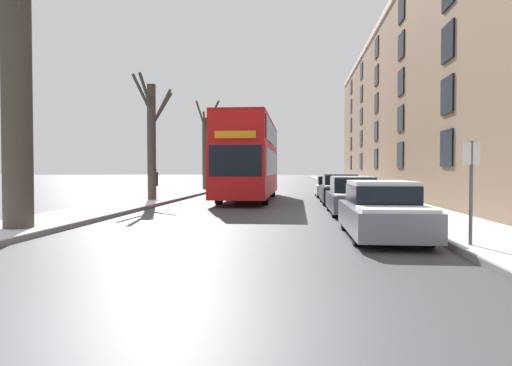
{
  "coord_description": "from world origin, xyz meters",
  "views": [
    {
      "loc": [
        1.6,
        -4.53,
        1.65
      ],
      "look_at": [
        -0.18,
        14.92,
        1.11
      ],
      "focal_mm": 32.0,
      "sensor_mm": 36.0,
      "label": 1
    }
  ],
  "objects_px": {
    "parked_car_3": "(331,187)",
    "street_sign_post": "(471,188)",
    "bare_tree_left_1": "(152,136)",
    "bare_tree_left_2": "(205,149)",
    "double_decker_bus": "(249,156)",
    "parked_car_1": "(352,197)",
    "pedestrian_left_sidewalk": "(155,183)",
    "bare_tree_left_0": "(14,65)",
    "parked_car_2": "(340,190)",
    "parked_car_0": "(382,211)"
  },
  "relations": [
    {
      "from": "bare_tree_left_1",
      "to": "parked_car_0",
      "type": "relative_size",
      "value": 1.47
    },
    {
      "from": "street_sign_post",
      "to": "bare_tree_left_0",
      "type": "bearing_deg",
      "value": 170.82
    },
    {
      "from": "parked_car_1",
      "to": "pedestrian_left_sidewalk",
      "type": "distance_m",
      "value": 11.21
    },
    {
      "from": "bare_tree_left_0",
      "to": "street_sign_post",
      "type": "xyz_separation_m",
      "value": [
        10.73,
        -1.73,
        -3.07
      ]
    },
    {
      "from": "double_decker_bus",
      "to": "pedestrian_left_sidewalk",
      "type": "bearing_deg",
      "value": -157.38
    },
    {
      "from": "parked_car_2",
      "to": "parked_car_3",
      "type": "height_order",
      "value": "parked_car_2"
    },
    {
      "from": "parked_car_3",
      "to": "bare_tree_left_0",
      "type": "bearing_deg",
      "value": -118.01
    },
    {
      "from": "parked_car_0",
      "to": "pedestrian_left_sidewalk",
      "type": "relative_size",
      "value": 2.48
    },
    {
      "from": "parked_car_0",
      "to": "parked_car_3",
      "type": "bearing_deg",
      "value": 90.0
    },
    {
      "from": "parked_car_3",
      "to": "bare_tree_left_1",
      "type": "bearing_deg",
      "value": -148.01
    },
    {
      "from": "bare_tree_left_0",
      "to": "parked_car_2",
      "type": "distance_m",
      "value": 15.29
    },
    {
      "from": "bare_tree_left_2",
      "to": "parked_car_3",
      "type": "height_order",
      "value": "bare_tree_left_2"
    },
    {
      "from": "parked_car_2",
      "to": "bare_tree_left_1",
      "type": "bearing_deg",
      "value": 179.45
    },
    {
      "from": "double_decker_bus",
      "to": "parked_car_0",
      "type": "distance_m",
      "value": 14.8
    },
    {
      "from": "parked_car_0",
      "to": "parked_car_3",
      "type": "distance_m",
      "value": 17.32
    },
    {
      "from": "parked_car_1",
      "to": "bare_tree_left_2",
      "type": "bearing_deg",
      "value": 117.03
    },
    {
      "from": "bare_tree_left_1",
      "to": "double_decker_bus",
      "type": "relative_size",
      "value": 0.56
    },
    {
      "from": "bare_tree_left_2",
      "to": "pedestrian_left_sidewalk",
      "type": "relative_size",
      "value": 4.1
    },
    {
      "from": "parked_car_2",
      "to": "parked_car_3",
      "type": "distance_m",
      "value": 6.02
    },
    {
      "from": "parked_car_1",
      "to": "parked_car_3",
      "type": "bearing_deg",
      "value": 90.0
    },
    {
      "from": "street_sign_post",
      "to": "parked_car_3",
      "type": "bearing_deg",
      "value": 94.11
    },
    {
      "from": "bare_tree_left_1",
      "to": "parked_car_1",
      "type": "bearing_deg",
      "value": -29.45
    },
    {
      "from": "double_decker_bus",
      "to": "parked_car_1",
      "type": "bearing_deg",
      "value": -58.92
    },
    {
      "from": "parked_car_2",
      "to": "pedestrian_left_sidewalk",
      "type": "distance_m",
      "value": 9.57
    },
    {
      "from": "bare_tree_left_0",
      "to": "bare_tree_left_2",
      "type": "relative_size",
      "value": 1.28
    },
    {
      "from": "parked_car_3",
      "to": "street_sign_post",
      "type": "relative_size",
      "value": 1.81
    },
    {
      "from": "bare_tree_left_0",
      "to": "street_sign_post",
      "type": "height_order",
      "value": "bare_tree_left_0"
    },
    {
      "from": "parked_car_3",
      "to": "street_sign_post",
      "type": "distance_m",
      "value": 19.36
    },
    {
      "from": "bare_tree_left_1",
      "to": "double_decker_bus",
      "type": "distance_m",
      "value": 5.45
    },
    {
      "from": "bare_tree_left_2",
      "to": "pedestrian_left_sidewalk",
      "type": "xyz_separation_m",
      "value": [
        -0.14,
        -12.56,
        -2.36
      ]
    },
    {
      "from": "bare_tree_left_0",
      "to": "parked_car_0",
      "type": "xyz_separation_m",
      "value": [
        9.34,
        0.24,
        -3.72
      ]
    },
    {
      "from": "parked_car_1",
      "to": "bare_tree_left_1",
      "type": "bearing_deg",
      "value": 150.55
    },
    {
      "from": "pedestrian_left_sidewalk",
      "to": "parked_car_1",
      "type": "bearing_deg",
      "value": 37.3
    },
    {
      "from": "bare_tree_left_0",
      "to": "parked_car_2",
      "type": "bearing_deg",
      "value": 51.01
    },
    {
      "from": "bare_tree_left_0",
      "to": "parked_car_1",
      "type": "bearing_deg",
      "value": 33.85
    },
    {
      "from": "bare_tree_left_2",
      "to": "parked_car_2",
      "type": "xyz_separation_m",
      "value": [
        9.4,
        -13.16,
        -2.65
      ]
    },
    {
      "from": "bare_tree_left_1",
      "to": "parked_car_3",
      "type": "distance_m",
      "value": 11.54
    },
    {
      "from": "bare_tree_left_2",
      "to": "parked_car_0",
      "type": "relative_size",
      "value": 1.65
    },
    {
      "from": "pedestrian_left_sidewalk",
      "to": "street_sign_post",
      "type": "height_order",
      "value": "street_sign_post"
    },
    {
      "from": "bare_tree_left_2",
      "to": "double_decker_bus",
      "type": "relative_size",
      "value": 0.63
    },
    {
      "from": "parked_car_0",
      "to": "parked_car_1",
      "type": "bearing_deg",
      "value": 90.0
    },
    {
      "from": "parked_car_0",
      "to": "parked_car_3",
      "type": "height_order",
      "value": "parked_car_0"
    },
    {
      "from": "parked_car_3",
      "to": "double_decker_bus",
      "type": "bearing_deg",
      "value": -144.2
    },
    {
      "from": "bare_tree_left_1",
      "to": "parked_car_2",
      "type": "distance_m",
      "value": 9.87
    },
    {
      "from": "parked_car_2",
      "to": "street_sign_post",
      "type": "distance_m",
      "value": 13.36
    },
    {
      "from": "double_decker_bus",
      "to": "parked_car_3",
      "type": "height_order",
      "value": "double_decker_bus"
    },
    {
      "from": "bare_tree_left_0",
      "to": "bare_tree_left_1",
      "type": "height_order",
      "value": "bare_tree_left_0"
    },
    {
      "from": "bare_tree_left_1",
      "to": "bare_tree_left_2",
      "type": "xyz_separation_m",
      "value": [
        0.09,
        13.07,
        -0.05
      ]
    },
    {
      "from": "bare_tree_left_1",
      "to": "parked_car_1",
      "type": "relative_size",
      "value": 1.51
    },
    {
      "from": "bare_tree_left_1",
      "to": "bare_tree_left_2",
      "type": "height_order",
      "value": "bare_tree_left_2"
    }
  ]
}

